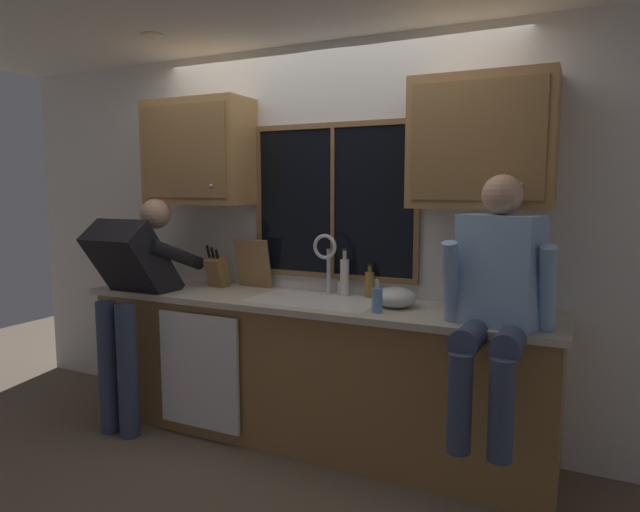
# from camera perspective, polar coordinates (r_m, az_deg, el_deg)

# --- Properties ---
(back_wall) EXTENTS (5.40, 0.12, 2.55)m
(back_wall) POSITION_cam_1_polar(r_m,az_deg,el_deg) (3.75, 1.05, 1.82)
(back_wall) COLOR silver
(back_wall) RESTS_ON floor
(ceiling_downlight_left) EXTENTS (0.14, 0.14, 0.01)m
(ceiling_downlight_left) POSITION_cam_1_polar(r_m,az_deg,el_deg) (3.80, -16.85, 20.90)
(ceiling_downlight_left) COLOR #FFEAB2
(window_glass) EXTENTS (1.10, 0.02, 0.95)m
(window_glass) POSITION_cam_1_polar(r_m,az_deg,el_deg) (3.65, 1.40, 5.61)
(window_glass) COLOR black
(window_frame_top) EXTENTS (1.17, 0.02, 0.04)m
(window_frame_top) POSITION_cam_1_polar(r_m,az_deg,el_deg) (3.67, 1.35, 13.32)
(window_frame_top) COLOR brown
(window_frame_bottom) EXTENTS (1.17, 0.02, 0.04)m
(window_frame_bottom) POSITION_cam_1_polar(r_m,az_deg,el_deg) (3.69, 1.31, -2.07)
(window_frame_bottom) COLOR brown
(window_frame_left) EXTENTS (0.03, 0.02, 0.95)m
(window_frame_left) POSITION_cam_1_polar(r_m,az_deg,el_deg) (3.91, -6.29, 5.66)
(window_frame_left) COLOR brown
(window_frame_right) EXTENTS (0.03, 0.02, 0.95)m
(window_frame_right) POSITION_cam_1_polar(r_m,az_deg,el_deg) (3.45, 9.98, 5.43)
(window_frame_right) COLOR brown
(window_mullion_center) EXTENTS (0.02, 0.02, 0.95)m
(window_mullion_center) POSITION_cam_1_polar(r_m,az_deg,el_deg) (3.64, 1.32, 5.60)
(window_mullion_center) COLOR brown
(lower_cabinet_run) EXTENTS (3.00, 0.58, 0.88)m
(lower_cabinet_run) POSITION_cam_1_polar(r_m,az_deg,el_deg) (3.62, -1.35, -11.94)
(lower_cabinet_run) COLOR olive
(lower_cabinet_run) RESTS_ON floor
(countertop) EXTENTS (3.06, 0.62, 0.04)m
(countertop) POSITION_cam_1_polar(r_m,az_deg,el_deg) (3.48, -1.53, -4.84)
(countertop) COLOR beige
(countertop) RESTS_ON lower_cabinet_run
(dishwasher_front) EXTENTS (0.60, 0.02, 0.74)m
(dishwasher_front) POSITION_cam_1_polar(r_m,az_deg,el_deg) (3.67, -12.37, -11.51)
(dishwasher_front) COLOR white
(upper_cabinet_left) EXTENTS (0.77, 0.36, 0.72)m
(upper_cabinet_left) POSITION_cam_1_polar(r_m,az_deg,el_deg) (4.02, -12.40, 10.34)
(upper_cabinet_left) COLOR #A87A47
(upper_cabinet_right) EXTENTS (0.77, 0.36, 0.72)m
(upper_cabinet_right) POSITION_cam_1_polar(r_m,az_deg,el_deg) (3.22, 16.30, 11.13)
(upper_cabinet_right) COLOR #A87A47
(sink) EXTENTS (0.80, 0.46, 0.21)m
(sink) POSITION_cam_1_polar(r_m,az_deg,el_deg) (3.48, -0.64, -6.15)
(sink) COLOR silver
(sink) RESTS_ON lower_cabinet_run
(faucet) EXTENTS (0.18, 0.09, 0.40)m
(faucet) POSITION_cam_1_polar(r_m,az_deg,el_deg) (3.57, 0.75, -0.07)
(faucet) COLOR silver
(faucet) RESTS_ON countertop
(person_standing) EXTENTS (0.53, 0.70, 1.54)m
(person_standing) POSITION_cam_1_polar(r_m,az_deg,el_deg) (3.90, -18.75, -3.10)
(person_standing) COLOR #384260
(person_standing) RESTS_ON floor
(person_sitting_on_counter) EXTENTS (0.54, 0.65, 1.26)m
(person_sitting_on_counter) POSITION_cam_1_polar(r_m,az_deg,el_deg) (2.83, 17.62, -3.66)
(person_sitting_on_counter) COLOR #384260
(person_sitting_on_counter) RESTS_ON countertop
(knife_block) EXTENTS (0.12, 0.18, 0.32)m
(knife_block) POSITION_cam_1_polar(r_m,az_deg,el_deg) (3.98, -10.50, -1.59)
(knife_block) COLOR olive
(knife_block) RESTS_ON countertop
(cutting_board) EXTENTS (0.27, 0.09, 0.34)m
(cutting_board) POSITION_cam_1_polar(r_m,az_deg,el_deg) (3.90, -6.90, -0.78)
(cutting_board) COLOR #997047
(cutting_board) RESTS_ON countertop
(mixing_bowl) EXTENTS (0.25, 0.25, 0.12)m
(mixing_bowl) POSITION_cam_1_polar(r_m,az_deg,el_deg) (3.29, 7.80, -4.25)
(mixing_bowl) COLOR silver
(mixing_bowl) RESTS_ON countertop
(soap_dispenser) EXTENTS (0.06, 0.07, 0.19)m
(soap_dispenser) POSITION_cam_1_polar(r_m,az_deg,el_deg) (3.12, 5.91, -4.48)
(soap_dispenser) COLOR #668CCC
(soap_dispenser) RESTS_ON countertop
(bottle_green_glass) EXTENTS (0.06, 0.06, 0.31)m
(bottle_green_glass) POSITION_cam_1_polar(r_m,az_deg,el_deg) (3.57, 2.55, -2.12)
(bottle_green_glass) COLOR silver
(bottle_green_glass) RESTS_ON countertop
(bottle_tall_clear) EXTENTS (0.06, 0.06, 0.22)m
(bottle_tall_clear) POSITION_cam_1_polar(r_m,az_deg,el_deg) (3.54, 5.13, -2.87)
(bottle_tall_clear) COLOR olive
(bottle_tall_clear) RESTS_ON countertop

